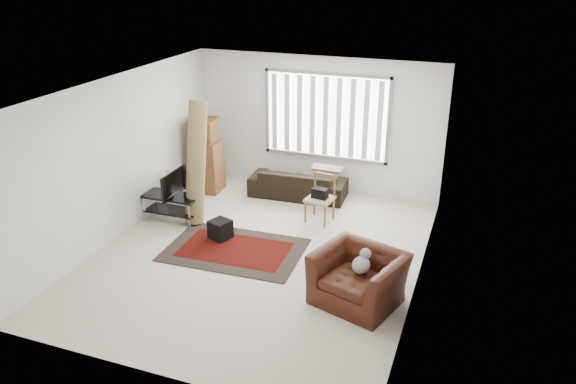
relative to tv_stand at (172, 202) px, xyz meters
The scene contains 11 objects.
room 2.43m from the tv_stand, ahead, with size 6.00×6.02×2.71m.
persian_rug 1.68m from the tv_stand, 22.55° to the right, with size 2.25×1.55×0.02m.
tv_stand is the anchor object (origin of this frame).
tv 0.37m from the tv_stand, behind, with size 0.82×0.11×0.47m, color black.
subwoofer 1.19m from the tv_stand, 16.84° to the right, with size 0.32×0.32×0.32m, color black.
moving_boxes 1.55m from the tv_stand, 93.76° to the left, with size 0.64×0.59×1.49m.
white_flatpack 0.59m from the tv_stand, 108.05° to the left, with size 0.56×0.08×0.71m, color silver.
rolled_rug 0.88m from the tv_stand, 27.02° to the left, with size 0.33×0.33×2.17m, color olive.
sofa 2.54m from the tv_stand, 46.31° to the left, with size 1.90×0.82×0.73m, color black.
side_chair 2.66m from the tv_stand, 20.46° to the left, with size 0.51×0.51×0.85m.
armchair 3.99m from the tv_stand, 19.91° to the right, with size 1.39×1.29×0.85m.
Camera 1 is at (3.17, -7.30, 4.46)m, focal length 35.00 mm.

